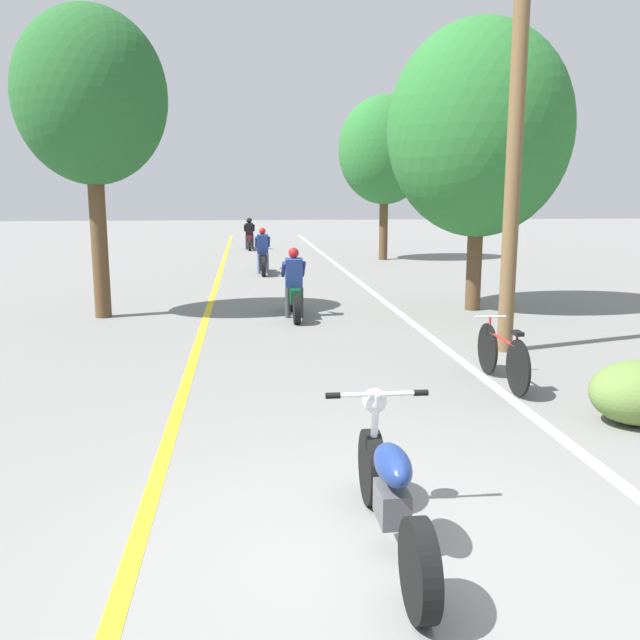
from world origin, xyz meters
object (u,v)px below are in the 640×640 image
utility_pole (515,134)px  bicycle_parked (502,356)px  motorcycle_rider_far (249,237)px  motorcycle_foreground (391,491)px  motorcycle_rider_lead (294,291)px  roadside_tree_left (91,98)px  roadside_tree_right_far (385,150)px  motorcycle_rider_mid (263,257)px  roadside_tree_right_near (480,130)px

utility_pole → bicycle_parked: size_ratio=3.67×
bicycle_parked → motorcycle_rider_far: bearing=98.0°
motorcycle_foreground → motorcycle_rider_lead: motorcycle_rider_lead is taller
roadside_tree_left → bicycle_parked: roadside_tree_left is taller
utility_pole → roadside_tree_right_far: 15.09m
motorcycle_foreground → motorcycle_rider_mid: bearing=91.5°
utility_pole → motorcycle_foreground: 7.16m
motorcycle_foreground → motorcycle_rider_far: bearing=91.7°
utility_pole → motorcycle_rider_lead: utility_pole is taller
utility_pole → bicycle_parked: 3.56m
roadside_tree_right_near → motorcycle_rider_lead: size_ratio=2.89×
roadside_tree_right_far → motorcycle_rider_mid: roadside_tree_right_far is taller
motorcycle_rider_lead → motorcycle_rider_far: (-0.77, 17.01, 0.01)m
utility_pole → bicycle_parked: utility_pole is taller
roadside_tree_right_far → roadside_tree_left: 13.84m
utility_pole → motorcycle_rider_mid: 11.86m
motorcycle_foreground → bicycle_parked: (2.33, 3.93, -0.04)m
roadside_tree_left → motorcycle_rider_mid: size_ratio=2.84×
roadside_tree_right_near → roadside_tree_left: (-7.70, -0.04, 0.51)m
motorcycle_rider_mid → motorcycle_foreground: bearing=-88.5°
utility_pole → motorcycle_foreground: (-3.09, -5.76, -2.92)m
motorcycle_rider_mid → bicycle_parked: bearing=-77.8°
roadside_tree_right_near → roadside_tree_right_far: 11.23m
utility_pole → roadside_tree_right_near: size_ratio=1.09×
roadside_tree_right_far → motorcycle_foreground: (-4.19, -20.80, -3.59)m
motorcycle_foreground → motorcycle_rider_mid: 16.74m
motorcycle_foreground → bicycle_parked: 4.57m
utility_pole → roadside_tree_right_far: size_ratio=1.08×
motorcycle_rider_lead → bicycle_parked: 5.68m
roadside_tree_right_far → roadside_tree_left: bearing=-125.5°
roadside_tree_right_far → motorcycle_foreground: size_ratio=2.82×
motorcycle_foreground → motorcycle_rider_lead: bearing=90.1°
motorcycle_rider_far → bicycle_parked: size_ratio=1.23×
roadside_tree_right_far → motorcycle_foreground: 21.52m
roadside_tree_left → motorcycle_foreground: size_ratio=2.80×
utility_pole → motorcycle_rider_lead: 5.36m
utility_pole → motorcycle_rider_mid: utility_pole is taller
roadside_tree_left → motorcycle_rider_mid: 8.80m
motorcycle_rider_lead → bicycle_parked: bearing=-65.6°
bicycle_parked → motorcycle_rider_mid: bearing=102.2°
motorcycle_rider_lead → motorcycle_rider_far: motorcycle_rider_far is taller
roadside_tree_right_far → motorcycle_rider_mid: (-4.63, -4.06, -3.48)m
bicycle_parked → roadside_tree_right_far: bearing=83.7°
roadside_tree_right_near → motorcycle_foreground: 10.84m
roadside_tree_right_near → motorcycle_rider_mid: (-4.30, 7.16, -3.21)m
roadside_tree_right_near → motorcycle_rider_far: 17.48m
utility_pole → roadside_tree_right_near: 3.91m
roadside_tree_left → motorcycle_rider_lead: (3.83, -0.42, -3.73)m
motorcycle_foreground → motorcycle_rider_mid: size_ratio=1.01×
utility_pole → motorcycle_rider_lead: (-3.10, 3.34, -2.81)m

